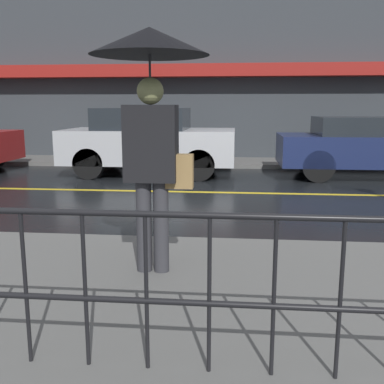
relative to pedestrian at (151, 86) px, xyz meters
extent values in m
plane|color=black|center=(0.78, 4.45, -1.77)|extent=(80.00, 80.00, 0.00)
cube|color=#60605E|center=(0.78, -0.35, -1.72)|extent=(28.00, 2.90, 0.11)
cube|color=#60605E|center=(0.78, 8.66, -1.72)|extent=(28.00, 1.71, 0.11)
cube|color=gold|center=(0.78, 4.45, -1.77)|extent=(25.20, 0.12, 0.01)
cube|color=#383D42|center=(0.78, 9.66, 0.92)|extent=(28.00, 0.30, 5.37)
cube|color=maroon|center=(0.78, 9.24, 0.83)|extent=(16.80, 0.55, 0.35)
cylinder|color=black|center=(0.78, -1.55, -0.75)|extent=(12.00, 0.04, 0.04)
cylinder|color=black|center=(0.78, -1.55, -1.25)|extent=(12.00, 0.04, 0.04)
cylinder|color=black|center=(-0.46, -1.55, -1.20)|extent=(0.02, 0.02, 0.91)
cylinder|color=black|center=(-0.10, -1.55, -1.20)|extent=(0.02, 0.02, 0.91)
cylinder|color=black|center=(0.25, -1.55, -1.20)|extent=(0.02, 0.02, 0.91)
cylinder|color=black|center=(0.60, -1.55, -1.20)|extent=(0.02, 0.02, 0.91)
cylinder|color=black|center=(0.95, -1.55, -1.20)|extent=(0.02, 0.02, 0.91)
cylinder|color=black|center=(1.31, -1.55, -1.20)|extent=(0.02, 0.02, 0.91)
cylinder|color=#333338|center=(-0.08, 0.00, -1.24)|extent=(0.14, 0.14, 0.84)
cylinder|color=#333338|center=(0.07, 0.00, -1.24)|extent=(0.14, 0.14, 0.84)
cube|color=black|center=(-0.01, 0.00, -0.49)|extent=(0.45, 0.27, 0.66)
sphere|color=#92945C|center=(-0.01, 0.00, -0.04)|extent=(0.23, 0.23, 0.23)
cylinder|color=#262628|center=(-0.01, 0.00, -0.12)|extent=(0.02, 0.02, 0.74)
cone|color=black|center=(-0.01, 0.00, 0.37)|extent=(1.02, 1.02, 0.23)
cube|color=#9E7A47|center=(0.24, 0.00, -0.73)|extent=(0.24, 0.12, 0.30)
cube|color=#B2B5BA|center=(-1.29, 6.60, -1.09)|extent=(3.98, 1.87, 0.77)
cube|color=#1E2328|center=(-1.45, 6.60, -0.46)|extent=(2.07, 1.72, 0.49)
cylinder|color=black|center=(-0.06, 7.43, -1.43)|extent=(0.69, 0.22, 0.69)
cylinder|color=black|center=(-0.06, 5.77, -1.43)|extent=(0.69, 0.22, 0.69)
cylinder|color=black|center=(-2.52, 7.43, -1.43)|extent=(0.69, 0.22, 0.69)
cylinder|color=black|center=(-2.52, 5.77, -1.43)|extent=(0.69, 0.22, 0.69)
cube|color=#19234C|center=(3.75, 6.60, -1.14)|extent=(4.05, 1.74, 0.67)
cube|color=#1E2328|center=(3.59, 6.60, -0.60)|extent=(2.11, 1.60, 0.41)
cylinder|color=black|center=(2.49, 7.36, -1.43)|extent=(0.69, 0.22, 0.69)
cylinder|color=black|center=(2.49, 5.84, -1.43)|extent=(0.69, 0.22, 0.69)
camera|label=1|loc=(0.73, -3.87, -0.17)|focal=42.00mm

